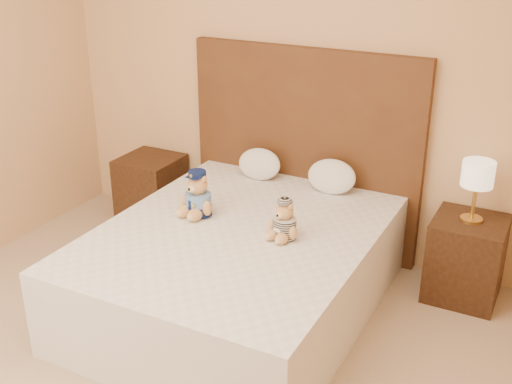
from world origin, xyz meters
TOP-DOWN VIEW (x-y plane):
  - room_walls at (0.00, 0.46)m, footprint 4.04×4.52m
  - bed at (0.00, 1.20)m, footprint 1.60×2.00m
  - headboard at (0.00, 2.21)m, footprint 1.75×0.08m
  - nightstand_left at (-1.25, 2.00)m, footprint 0.45×0.45m
  - nightstand_right at (1.25, 2.00)m, footprint 0.45×0.45m
  - lamp at (1.25, 2.00)m, footprint 0.20×0.20m
  - teddy_police at (-0.33, 1.28)m, footprint 0.30×0.29m
  - teddy_prisoner at (0.30, 1.24)m, footprint 0.26×0.26m
  - pillow_left at (-0.28, 2.03)m, footprint 0.33×0.22m
  - pillow_right at (0.29, 2.03)m, footprint 0.35×0.23m

SIDE VIEW (x-z plane):
  - nightstand_left at x=-1.25m, z-range 0.00..0.55m
  - nightstand_right at x=1.25m, z-range 0.00..0.55m
  - bed at x=0.00m, z-range 0.00..0.55m
  - pillow_left at x=-0.28m, z-range 0.55..0.79m
  - teddy_prisoner at x=0.30m, z-range 0.55..0.79m
  - pillow_right at x=0.29m, z-range 0.55..0.80m
  - teddy_police at x=-0.33m, z-range 0.55..0.85m
  - headboard at x=0.00m, z-range 0.00..1.50m
  - lamp at x=1.25m, z-range 0.65..1.05m
  - room_walls at x=0.00m, z-range 0.45..3.17m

